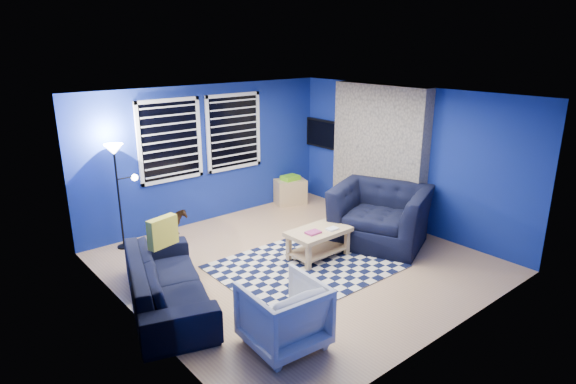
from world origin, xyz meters
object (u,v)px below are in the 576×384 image
object	(u,v)px
tv	(324,134)
sofa	(167,281)
cabinet	(290,191)
floor_lamp	(116,164)
rocking_horse	(170,224)
armchair_bent	(283,315)
coffee_table	(318,238)
armchair_big	(380,215)

from	to	relation	value
tv	sofa	world-z (taller)	tv
cabinet	floor_lamp	bearing A→B (deg)	-160.80
sofa	cabinet	bearing A→B (deg)	-43.04
rocking_horse	armchair_bent	bearing A→B (deg)	176.81
coffee_table	cabinet	world-z (taller)	cabinet
coffee_table	floor_lamp	size ratio (longest dim) A/B	0.58
floor_lamp	rocking_horse	bearing A→B (deg)	-20.83
tv	armchair_bent	size ratio (longest dim) A/B	1.21
tv	armchair_bent	distance (m)	5.34
rocking_horse	coffee_table	bearing A→B (deg)	-141.78
armchair_big	coffee_table	size ratio (longest dim) A/B	1.49
cabinet	floor_lamp	distance (m)	3.69
armchair_bent	coffee_table	distance (m)	2.30
sofa	tv	bearing A→B (deg)	-49.37
tv	cabinet	xyz separation A→B (m)	(-0.73, 0.22, -1.14)
armchair_big	rocking_horse	world-z (taller)	armchair_big
sofa	cabinet	distance (m)	4.32
armchair_big	armchair_bent	world-z (taller)	armchair_big
sofa	floor_lamp	bearing A→B (deg)	10.57
sofa	coffee_table	xyz separation A→B (m)	(2.42, -0.21, 0.01)
armchair_big	rocking_horse	size ratio (longest dim) A/B	2.68
sofa	cabinet	world-z (taller)	sofa
floor_lamp	armchair_bent	bearing A→B (deg)	-85.32
coffee_table	floor_lamp	distance (m)	3.33
armchair_big	floor_lamp	distance (m)	4.29
floor_lamp	cabinet	bearing A→B (deg)	-0.50
armchair_big	armchair_bent	distance (m)	3.25
sofa	rocking_horse	world-z (taller)	sofa
cabinet	floor_lamp	size ratio (longest dim) A/B	0.41
armchair_bent	cabinet	size ratio (longest dim) A/B	1.17
floor_lamp	tv	bearing A→B (deg)	-3.34
sofa	armchair_bent	bearing A→B (deg)	-141.70
tv	coffee_table	bearing A→B (deg)	-135.21
tv	sofa	xyz separation A→B (m)	(-4.51, -1.86, -1.07)
coffee_table	cabinet	xyz separation A→B (m)	(1.37, 2.30, -0.07)
armchair_bent	sofa	bearing A→B (deg)	-65.45
rocking_horse	floor_lamp	world-z (taller)	floor_lamp
sofa	floor_lamp	world-z (taller)	floor_lamp
sofa	armchair_big	world-z (taller)	armchair_big
tv	sofa	distance (m)	5.00
floor_lamp	coffee_table	bearing A→B (deg)	-47.43
coffee_table	sofa	bearing A→B (deg)	174.93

